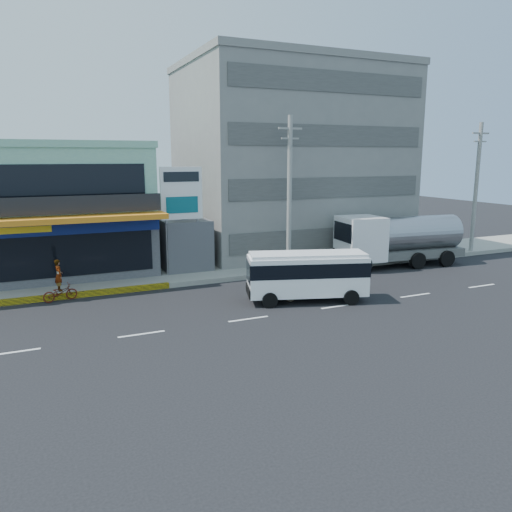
% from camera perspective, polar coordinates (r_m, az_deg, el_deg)
% --- Properties ---
extents(ground, '(120.00, 120.00, 0.00)m').
position_cam_1_polar(ground, '(23.62, -0.88, -7.22)').
color(ground, black).
rests_on(ground, ground).
extents(sidewalk, '(70.00, 5.00, 0.30)m').
position_cam_1_polar(sidewalk, '(33.92, 0.57, -1.22)').
color(sidewalk, gray).
rests_on(sidewalk, ground).
extents(shop_building, '(12.40, 11.70, 8.00)m').
position_cam_1_polar(shop_building, '(34.73, -22.67, 4.64)').
color(shop_building, '#3F3F44').
rests_on(shop_building, ground).
extents(concrete_building, '(16.00, 12.00, 14.00)m').
position_cam_1_polar(concrete_building, '(40.26, 3.87, 10.57)').
color(concrete_building, gray).
rests_on(concrete_building, ground).
extents(gap_structure, '(3.00, 6.00, 3.50)m').
position_cam_1_polar(gap_structure, '(34.25, -8.81, 1.50)').
color(gap_structure, '#3F3F44').
rests_on(gap_structure, ground).
extents(satellite_dish, '(1.50, 1.50, 0.15)m').
position_cam_1_polar(satellite_dish, '(33.03, -8.44, 4.35)').
color(satellite_dish, slate).
rests_on(satellite_dish, gap_structure).
extents(billboard, '(2.60, 0.18, 6.90)m').
position_cam_1_polar(billboard, '(31.04, -8.50, 6.42)').
color(billboard, gray).
rests_on(billboard, ground).
extents(utility_pole_near, '(1.60, 0.30, 10.00)m').
position_cam_1_polar(utility_pole_near, '(31.75, 3.84, 7.03)').
color(utility_pole_near, '#999993').
rests_on(utility_pole_near, ground).
extents(utility_pole_far, '(1.60, 0.30, 10.00)m').
position_cam_1_polar(utility_pole_far, '(41.68, 23.85, 7.12)').
color(utility_pole_far, '#999993').
rests_on(utility_pole_far, ground).
extents(minibus, '(6.52, 3.73, 2.60)m').
position_cam_1_polar(minibus, '(26.22, 5.88, -1.88)').
color(minibus, white).
rests_on(minibus, ground).
extents(sedan, '(5.19, 2.46, 1.71)m').
position_cam_1_polar(sedan, '(27.43, 5.86, -2.78)').
color(sedan, tan).
rests_on(sedan, ground).
extents(tanker_truck, '(9.22, 3.69, 3.55)m').
position_cam_1_polar(tanker_truck, '(35.82, 15.68, 1.89)').
color(tanker_truck, white).
rests_on(tanker_truck, ground).
extents(motorcycle_rider, '(1.84, 0.96, 2.24)m').
position_cam_1_polar(motorcycle_rider, '(28.24, -21.52, -3.36)').
color(motorcycle_rider, '#4F130B').
rests_on(motorcycle_rider, ground).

